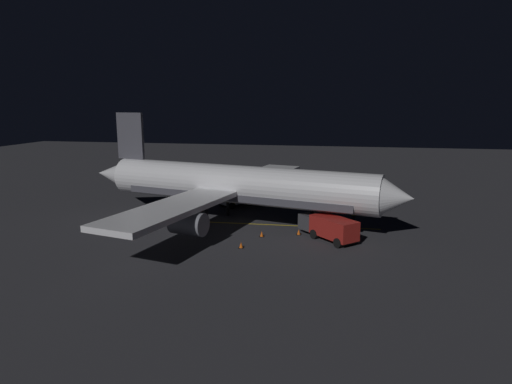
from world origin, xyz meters
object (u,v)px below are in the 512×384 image
at_px(ground_crew_worker, 353,215).
at_px(traffic_cone_near_right, 241,245).
at_px(traffic_cone_under_wing, 262,234).
at_px(airliner, 233,186).
at_px(catering_truck, 240,196).
at_px(traffic_cone_near_left, 299,232).
at_px(baggage_truck, 329,228).

relative_size(ground_crew_worker, traffic_cone_near_right, 3.16).
height_order(traffic_cone_near_right, traffic_cone_under_wing, same).
bearing_deg(airliner, traffic_cone_under_wing, 40.90).
distance_m(catering_truck, ground_crew_worker, 15.17).
bearing_deg(airliner, traffic_cone_near_left, 66.26).
bearing_deg(traffic_cone_near_left, airliner, -113.74).
relative_size(airliner, traffic_cone_near_left, 67.56).
distance_m(catering_truck, traffic_cone_near_right, 16.97).
bearing_deg(airliner, traffic_cone_near_right, 18.65).
bearing_deg(traffic_cone_near_right, airliner, -161.35).
relative_size(airliner, ground_crew_worker, 21.36).
distance_m(baggage_truck, ground_crew_worker, 6.99).
height_order(catering_truck, traffic_cone_near_right, catering_truck).
xyz_separation_m(traffic_cone_near_left, traffic_cone_near_right, (5.07, -4.69, 0.00)).
height_order(airliner, traffic_cone_near_right, airliner).
height_order(airliner, traffic_cone_near_left, airliner).
distance_m(airliner, baggage_truck, 11.71).
xyz_separation_m(baggage_truck, traffic_cone_under_wing, (0.32, -6.45, -0.94)).
distance_m(ground_crew_worker, traffic_cone_near_right, 14.63).
bearing_deg(baggage_truck, airliner, -112.50).
xyz_separation_m(airliner, catering_truck, (-8.11, -1.07, -2.89)).
relative_size(ground_crew_worker, traffic_cone_under_wing, 3.16).
bearing_deg(traffic_cone_under_wing, catering_truck, -158.20).
bearing_deg(airliner, ground_crew_worker, 99.74).
bearing_deg(catering_truck, traffic_cone_under_wing, 21.80).
bearing_deg(traffic_cone_near_left, traffic_cone_under_wing, -68.78).
relative_size(airliner, traffic_cone_under_wing, 67.56).
bearing_deg(baggage_truck, traffic_cone_near_right, -62.21).
relative_size(ground_crew_worker, traffic_cone_near_left, 3.16).
bearing_deg(baggage_truck, traffic_cone_under_wing, -87.18).
bearing_deg(traffic_cone_near_right, traffic_cone_near_left, 137.21).
height_order(airliner, baggage_truck, airliner).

